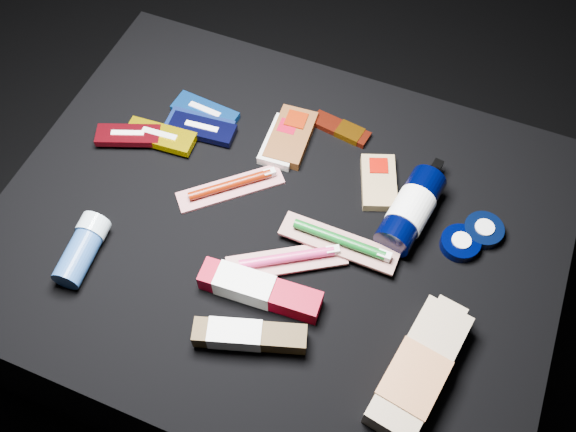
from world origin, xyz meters
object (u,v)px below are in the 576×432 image
at_px(lotion_bottle, 411,210).
at_px(toothpaste_carton_red, 255,289).
at_px(bodywash_bottle, 418,372).
at_px(deodorant_stick, 82,249).

height_order(lotion_bottle, toothpaste_carton_red, lotion_bottle).
distance_m(bodywash_bottle, deodorant_stick, 0.58).
height_order(lotion_bottle, deodorant_stick, lotion_bottle).
height_order(lotion_bottle, bodywash_bottle, lotion_bottle).
bearing_deg(lotion_bottle, deodorant_stick, -141.96).
bearing_deg(bodywash_bottle, toothpaste_carton_red, -177.36).
xyz_separation_m(bodywash_bottle, deodorant_stick, (-0.58, -0.01, 0.00)).
height_order(deodorant_stick, toothpaste_carton_red, deodorant_stick).
bearing_deg(toothpaste_carton_red, deodorant_stick, -174.85).
xyz_separation_m(lotion_bottle, deodorant_stick, (-0.49, -0.28, -0.01)).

